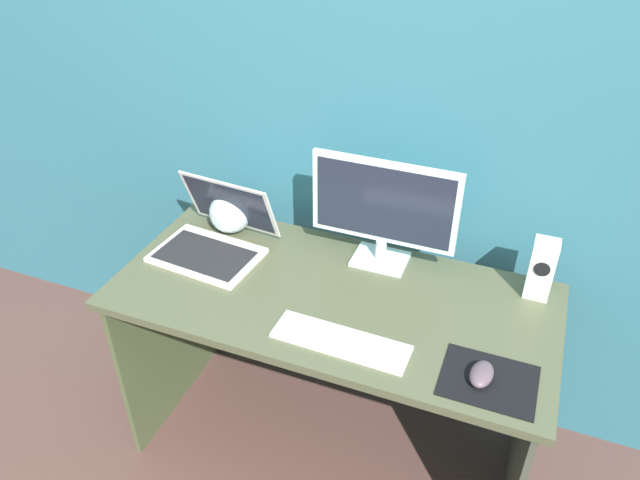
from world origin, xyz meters
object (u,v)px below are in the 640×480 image
mouse (481,374)px  speaker_right (541,269)px  fishbowl (230,212)px  keyboard_external (341,341)px  monitor (384,209)px  laptop (215,238)px

mouse → speaker_right: bearing=82.5°
fishbowl → keyboard_external: size_ratio=0.38×
speaker_right → keyboard_external: size_ratio=0.50×
monitor → laptop: bearing=-165.5°
keyboard_external → speaker_right: bearing=42.3°
laptop → keyboard_external: bearing=-26.2°
fishbowl → speaker_right: bearing=1.1°
mouse → fishbowl: bearing=163.2°
speaker_right → keyboard_external: speaker_right is taller
fishbowl → keyboard_external: bearing=-35.6°
laptop → fishbowl: bearing=93.4°
monitor → mouse: 0.60m
speaker_right → mouse: 0.44m
monitor → speaker_right: (0.50, 0.01, -0.10)m
monitor → speaker_right: bearing=0.9°
keyboard_external → mouse: mouse is taller
monitor → speaker_right: 0.51m
monitor → laptop: (-0.55, -0.14, -0.16)m
fishbowl → mouse: (0.96, -0.40, -0.05)m
laptop → keyboard_external: size_ratio=0.95×
monitor → mouse: monitor is taller
laptop → mouse: laptop is taller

